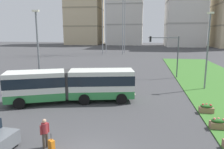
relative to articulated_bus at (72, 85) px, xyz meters
The scene contains 10 objects.
articulated_bus is the anchor object (origin of this frame).
car_maroon_sedan 9.30m from the articulated_bus, 103.36° to the left, with size 4.47×2.17×1.58m.
pedestrian_crossing 8.49m from the articulated_bus, 81.53° to the right, with size 0.37×0.50×1.74m.
rolling_suitcase 8.84m from the articulated_bus, 78.80° to the right, with size 0.43×0.40×0.97m.
flower_planter_1 12.65m from the articulated_bus, 20.18° to the right, with size 1.10×0.56×0.74m.
flower_planter_2 11.95m from the articulated_bus, ahead, with size 1.10×0.56×0.74m.
traffic_light_far_right 16.56m from the articulated_bus, 52.42° to the left, with size 4.30×0.28×5.94m.
streetlight_left 6.28m from the articulated_bus, 148.22° to the left, with size 0.70×0.28×8.78m.
streetlight_median 15.61m from the articulated_bus, 26.28° to the left, with size 0.70×0.28×8.69m.
apartment_tower_west 105.44m from the articulated_bus, 104.64° to the left, with size 18.04×19.41×46.06m.
Camera 1 is at (2.81, -10.18, 6.51)m, focal length 35.06 mm.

